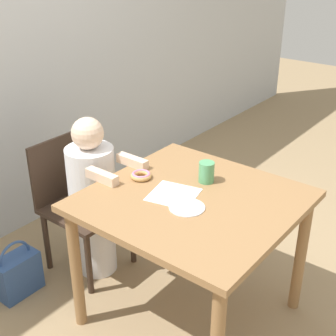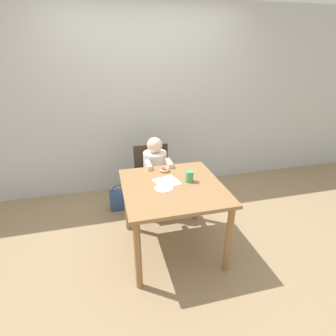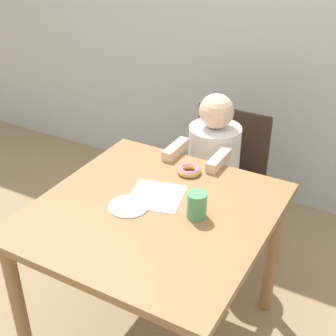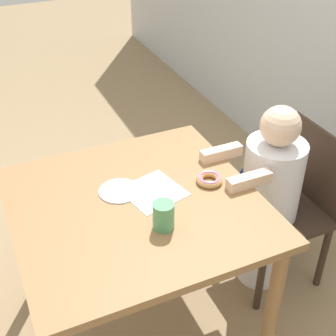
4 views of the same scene
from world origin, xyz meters
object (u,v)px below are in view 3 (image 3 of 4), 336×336
chair (221,180)px  handbag (161,197)px  donut (190,170)px  child_figure (212,181)px  cup (197,205)px

chair → handbag: size_ratio=2.35×
chair → donut: 0.58m
donut → handbag: (-0.48, 0.55, -0.63)m
chair → child_figure: (0.00, -0.12, 0.06)m
chair → cup: 0.87m
donut → cup: bearing=-58.7°
handbag → cup: (0.65, -0.84, 0.66)m
cup → chair: bearing=105.3°
handbag → cup: cup is taller
donut → handbag: donut is taller
child_figure → donut: 0.44m
handbag → donut: bearing=-49.3°
donut → handbag: bearing=130.7°
chair → donut: bearing=-86.0°
child_figure → handbag: bearing=155.7°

